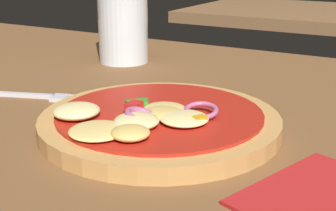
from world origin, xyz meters
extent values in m
cube|color=brown|center=(0.00, 0.00, 0.02)|extent=(1.46, 0.81, 0.03)
cylinder|color=tan|center=(0.01, 0.00, 0.04)|extent=(0.23, 0.23, 0.02)
cylinder|color=red|center=(0.01, 0.00, 0.05)|extent=(0.20, 0.20, 0.00)
ellipsoid|color=#E5BC60|center=(0.02, -0.01, 0.05)|extent=(0.04, 0.04, 0.01)
ellipsoid|color=#F4DB8E|center=(0.01, -0.04, 0.06)|extent=(0.04, 0.04, 0.01)
ellipsoid|color=#F4DB8E|center=(0.04, -0.02, 0.05)|extent=(0.04, 0.04, 0.01)
ellipsoid|color=#EFCC72|center=(0.01, 0.00, 0.05)|extent=(0.04, 0.04, 0.01)
ellipsoid|color=#F4DB8E|center=(-0.05, -0.05, 0.06)|extent=(0.04, 0.04, 0.01)
ellipsoid|color=#E5BC60|center=(0.02, -0.07, 0.05)|extent=(0.03, 0.03, 0.01)
ellipsoid|color=#EFCC72|center=(-0.01, -0.08, 0.05)|extent=(0.05, 0.05, 0.01)
torus|color=#B25984|center=(0.05, 0.01, 0.06)|extent=(0.04, 0.04, 0.01)
torus|color=#B25984|center=(0.01, -0.03, 0.06)|extent=(0.04, 0.04, 0.01)
cube|color=red|center=(-0.01, -0.02, 0.06)|extent=(0.01, 0.02, 0.01)
cube|color=#2D8C28|center=(-0.01, 0.00, 0.06)|extent=(0.01, 0.02, 0.01)
cube|color=orange|center=(0.06, -0.01, 0.06)|extent=(0.01, 0.01, 0.00)
cube|color=#2D8C28|center=(-0.01, -0.01, 0.06)|extent=(0.02, 0.02, 0.01)
cube|color=silver|center=(-0.14, 0.02, 0.03)|extent=(0.02, 0.02, 0.01)
cube|color=silver|center=(-0.11, 0.02, 0.03)|extent=(0.03, 0.01, 0.00)
cube|color=silver|center=(-0.12, 0.03, 0.03)|extent=(0.03, 0.01, 0.00)
cube|color=silver|center=(-0.12, 0.03, 0.03)|extent=(0.03, 0.01, 0.00)
cube|color=silver|center=(-0.12, 0.04, 0.03)|extent=(0.03, 0.01, 0.00)
cylinder|color=silver|center=(-0.19, 0.22, 0.10)|extent=(0.07, 0.07, 0.13)
cylinder|color=#9E510F|center=(-0.19, 0.22, 0.06)|extent=(0.07, 0.07, 0.06)
camera|label=1|loc=(0.22, -0.36, 0.19)|focal=50.05mm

